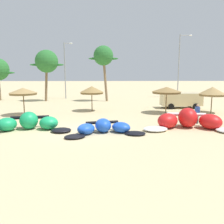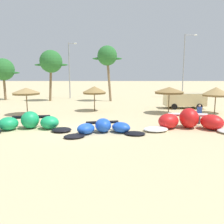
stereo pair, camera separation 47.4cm
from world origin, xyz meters
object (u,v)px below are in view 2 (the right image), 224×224
(palm_left_of_gap, at_px, (50,62))
(person_near_kites, at_px, (198,114))
(kite_center, at_px, (189,121))
(beach_umbrella_outermost, at_px, (215,92))
(beach_umbrella_near_van, at_px, (25,91))
(kite_left_of_center, at_px, (103,128))
(palm_left, at_px, (2,70))
(lamppost_west, at_px, (69,68))
(beach_umbrella_middle, at_px, (93,90))
(parked_van, at_px, (182,99))
(lamppost_west_center, at_px, (184,63))
(beach_umbrella_near_palms, at_px, (168,90))
(palm_center_left, at_px, (106,56))
(kite_left, at_px, (28,123))

(palm_left_of_gap, bearing_deg, person_near_kites, -45.84)
(kite_center, height_order, beach_umbrella_outermost, beach_umbrella_outermost)
(kite_center, bearing_deg, beach_umbrella_near_van, 156.89)
(kite_left_of_center, bearing_deg, palm_left, 128.22)
(kite_left_of_center, bearing_deg, beach_umbrella_outermost, 35.86)
(kite_center, xyz_separation_m, lamppost_west, (-12.96, 22.38, 4.58))
(beach_umbrella_middle, xyz_separation_m, beach_umbrella_outermost, (12.82, -1.60, -0.06))
(person_near_kites, bearing_deg, palm_left, 143.32)
(beach_umbrella_middle, xyz_separation_m, palm_left, (-15.29, 11.30, 2.46))
(parked_van, height_order, lamppost_west, lamppost_west)
(kite_center, relative_size, person_near_kites, 4.49)
(kite_center, height_order, palm_left_of_gap, palm_left_of_gap)
(parked_van, bearing_deg, person_near_kites, -99.32)
(person_near_kites, bearing_deg, kite_left_of_center, -159.10)
(beach_umbrella_outermost, relative_size, person_near_kites, 1.71)
(palm_left, relative_size, lamppost_west_center, 0.61)
(beach_umbrella_outermost, height_order, lamppost_west, lamppost_west)
(kite_left_of_center, distance_m, person_near_kites, 8.33)
(beach_umbrella_near_van, height_order, lamppost_west_center, lamppost_west_center)
(person_near_kites, bearing_deg, beach_umbrella_near_palms, 103.14)
(kite_center, bearing_deg, palm_left_of_gap, 129.01)
(beach_umbrella_middle, height_order, beach_umbrella_near_palms, beach_umbrella_near_palms)
(kite_center, bearing_deg, kite_left_of_center, -169.13)
(beach_umbrella_middle, distance_m, palm_left_of_gap, 12.97)
(palm_left, relative_size, palm_left_of_gap, 0.85)
(beach_umbrella_near_van, relative_size, beach_umbrella_middle, 0.99)
(person_near_kites, bearing_deg, beach_umbrella_near_van, 164.28)
(beach_umbrella_middle, bearing_deg, person_near_kites, -37.02)
(palm_left_of_gap, bearing_deg, beach_umbrella_near_palms, -37.51)
(palm_center_left, distance_m, lamppost_west_center, 14.41)
(beach_umbrella_near_palms, bearing_deg, kite_left_of_center, -128.49)
(kite_left, height_order, person_near_kites, person_near_kites)
(kite_left, xyz_separation_m, person_near_kites, (13.35, 1.89, 0.32))
(kite_center, xyz_separation_m, palm_center_left, (-6.56, 18.29, 6.15))
(kite_left, xyz_separation_m, beach_umbrella_outermost, (17.03, 7.19, 1.79))
(palm_center_left, xyz_separation_m, lamppost_west_center, (13.35, 5.39, -0.69))
(kite_left, distance_m, beach_umbrella_near_palms, 14.21)
(beach_umbrella_middle, bearing_deg, lamppost_west_center, 45.88)
(person_near_kites, xyz_separation_m, palm_left_of_gap, (-16.48, 16.97, 5.14))
(person_near_kites, relative_size, palm_left_of_gap, 0.21)
(kite_left, relative_size, lamppost_west_center, 0.61)
(kite_left_of_center, relative_size, beach_umbrella_near_van, 2.07)
(beach_umbrella_near_palms, relative_size, person_near_kites, 1.89)
(kite_left_of_center, distance_m, lamppost_west, 24.96)
(parked_van, distance_m, palm_left, 27.77)
(kite_left, distance_m, palm_left, 23.35)
(beach_umbrella_near_van, distance_m, palm_left, 16.40)
(lamppost_west, bearing_deg, kite_center, -59.93)
(beach_umbrella_outermost, bearing_deg, beach_umbrella_near_palms, -179.51)
(kite_left, xyz_separation_m, beach_umbrella_middle, (4.21, 8.79, 1.85))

